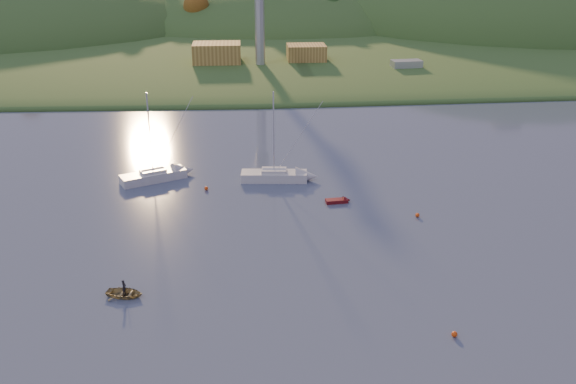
{
  "coord_description": "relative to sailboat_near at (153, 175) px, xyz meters",
  "views": [
    {
      "loc": [
        -2.72,
        -27.79,
        31.11
      ],
      "look_at": [
        2.27,
        38.8,
        3.91
      ],
      "focal_mm": 40.0,
      "sensor_mm": 36.0,
      "label": 1
    }
  ],
  "objects": [
    {
      "name": "shed_east",
      "position": [
        27.74,
        70.21,
        3.63
      ],
      "size": [
        9.0,
        7.0,
        4.0
      ],
      "primitive_type": "cube",
      "color": "olive",
      "rests_on": "wharf"
    },
    {
      "name": "work_vessel",
      "position": [
        49.74,
        61.63,
        0.67
      ],
      "size": [
        16.22,
        7.13,
        4.05
      ],
      "rotation": [
        0.0,
        0.0,
        0.1
      ],
      "color": "slate",
      "rests_on": "ground"
    },
    {
      "name": "far_shore",
      "position": [
        14.74,
        176.21,
        -0.77
      ],
      "size": [
        620.0,
        220.0,
        1.5
      ],
      "primitive_type": "cube",
      "color": "#315421",
      "rests_on": "ground"
    },
    {
      "name": "red_tender",
      "position": [
        24.06,
        -9.26,
        -0.55
      ],
      "size": [
        3.25,
        1.39,
        1.08
      ],
      "rotation": [
        0.0,
        0.0,
        0.1
      ],
      "color": "#5F0D12",
      "rests_on": "ground"
    },
    {
      "name": "wharf",
      "position": [
        19.74,
        68.21,
        0.43
      ],
      "size": [
        42.0,
        16.0,
        2.4
      ],
      "primitive_type": "cube",
      "color": "slate",
      "rests_on": "ground"
    },
    {
      "name": "buoy_1",
      "position": [
        32.31,
        -14.33,
        -0.52
      ],
      "size": [
        0.5,
        0.5,
        0.5
      ],
      "primitive_type": "sphere",
      "color": "#DB410B",
      "rests_on": "ground"
    },
    {
      "name": "shed_west",
      "position": [
        6.74,
        69.21,
        4.03
      ],
      "size": [
        11.0,
        8.0,
        4.8
      ],
      "primitive_type": "cube",
      "color": "olive",
      "rests_on": "wharf"
    },
    {
      "name": "sailboat_near",
      "position": [
        0.0,
        0.0,
        0.0
      ],
      "size": [
        8.96,
        6.13,
        12.06
      ],
      "rotation": [
        0.0,
        0.0,
        0.45
      ],
      "color": "silver",
      "rests_on": "ground"
    },
    {
      "name": "hill_right",
      "position": [
        109.74,
        141.21,
        -0.77
      ],
      "size": [
        150.0,
        130.0,
        60.0
      ],
      "primitive_type": "ellipsoid",
      "color": "#315421",
      "rests_on": "ground"
    },
    {
      "name": "canoe",
      "position": [
        0.88,
        -29.69,
        -0.42
      ],
      "size": [
        3.88,
        3.15,
        0.71
      ],
      "primitive_type": "imported",
      "rotation": [
        0.0,
        0.0,
        1.34
      ],
      "color": "olive",
      "rests_on": "ground"
    },
    {
      "name": "buoy_3",
      "position": [
        7.21,
        -3.97,
        -0.52
      ],
      "size": [
        0.5,
        0.5,
        0.5
      ],
      "primitive_type": "sphere",
      "color": "#DB410B",
      "rests_on": "ground"
    },
    {
      "name": "paddler",
      "position": [
        0.88,
        -29.69,
        -0.05
      ],
      "size": [
        0.45,
        0.59,
        1.43
      ],
      "primitive_type": "imported",
      "rotation": [
        0.0,
        0.0,
        1.34
      ],
      "color": "black",
      "rests_on": "ground"
    },
    {
      "name": "hillside_trees",
      "position": [
        14.74,
        131.21,
        -0.77
      ],
      "size": [
        280.0,
        50.0,
        32.0
      ],
      "primitive_type": null,
      "color": "#1C4B1B",
      "rests_on": "ground"
    },
    {
      "name": "buoy_0",
      "position": [
        29.08,
        -38.15,
        -0.52
      ],
      "size": [
        0.5,
        0.5,
        0.5
      ],
      "primitive_type": "sphere",
      "color": "#DB410B",
      "rests_on": "ground"
    },
    {
      "name": "shore_slope",
      "position": [
        14.74,
        111.21,
        -0.77
      ],
      "size": [
        640.0,
        150.0,
        7.0
      ],
      "primitive_type": "ellipsoid",
      "color": "#315421",
      "rests_on": "ground"
    },
    {
      "name": "sailboat_far",
      "position": [
        16.17,
        -1.15,
        0.01
      ],
      "size": [
        8.97,
        3.34,
        12.19
      ],
      "rotation": [
        0.0,
        0.0,
        -0.08
      ],
      "color": "silver",
      "rests_on": "ground"
    },
    {
      "name": "hill_center",
      "position": [
        24.74,
        156.21,
        -0.77
      ],
      "size": [
        140.0,
        120.0,
        36.0
      ],
      "primitive_type": "ellipsoid",
      "color": "#315421",
      "rests_on": "ground"
    },
    {
      "name": "dock_crane",
      "position": [
        16.74,
        64.6,
        16.4
      ],
      "size": [
        3.2,
        28.0,
        20.3
      ],
      "color": "#B7B7BC",
      "rests_on": "wharf"
    }
  ]
}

